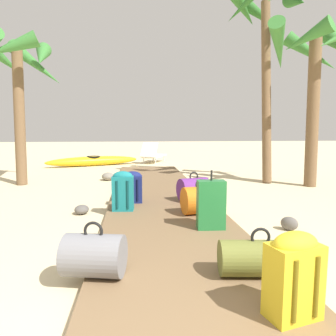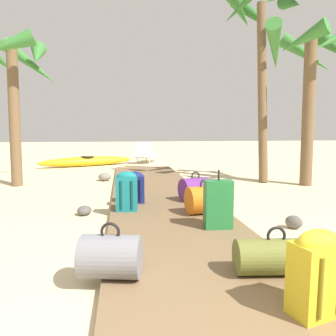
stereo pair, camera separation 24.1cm
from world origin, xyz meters
name	(u,v)px [view 1 (the left image)]	position (x,y,z in m)	size (l,w,h in m)	color
ground_plane	(165,215)	(0.00, 3.74, 0.00)	(60.00, 60.00, 0.00)	beige
boardwalk	(160,199)	(0.00, 4.68, 0.04)	(1.74, 9.36, 0.08)	brown
suitcase_green	(211,205)	(0.48, 2.79, 0.38)	(0.35, 0.20, 0.73)	#237538
duffel_bag_purple	(194,189)	(0.56, 4.34, 0.28)	(0.58, 0.51, 0.50)	#6B2D84
duffel_bag_grey	(94,255)	(-0.79, 1.66, 0.26)	(0.55, 0.45, 0.47)	slate
backpack_yellow	(294,273)	(0.56, 0.94, 0.38)	(0.38, 0.28, 0.58)	gold
duffel_bag_orange	(201,200)	(0.50, 3.49, 0.28)	(0.57, 0.47, 0.51)	orange
backpack_navy	(133,186)	(-0.48, 4.31, 0.36)	(0.32, 0.24, 0.53)	navy
backpack_teal	(123,190)	(-0.63, 3.79, 0.39)	(0.33, 0.22, 0.60)	#197A7F
duffel_bag_olive	(260,258)	(0.58, 1.52, 0.23)	(0.70, 0.38, 0.41)	olive
palm_tree_near_left	(18,68)	(-3.10, 6.91, 2.72)	(1.95, 2.10, 3.58)	brown
palm_tree_far_right	(268,19)	(2.73, 6.54, 3.88)	(2.16, 2.32, 4.83)	brown
palm_tree_near_right	(314,60)	(3.55, 5.90, 2.83)	(2.16, 2.18, 3.69)	brown
lounge_chair	(153,154)	(0.29, 11.35, 0.33)	(1.13, 1.62, 0.82)	white
kayak	(93,161)	(-1.92, 10.55, 0.17)	(3.30, 1.71, 0.35)	gold
rock_left_near	(82,210)	(-1.27, 3.94, 0.07)	(0.24, 0.21, 0.14)	#5B5651
rock_left_mid	(108,176)	(-1.13, 7.18, 0.10)	(0.35, 0.32, 0.20)	gray
rock_right_far	(289,224)	(1.54, 2.85, 0.09)	(0.22, 0.16, 0.18)	#5B5651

